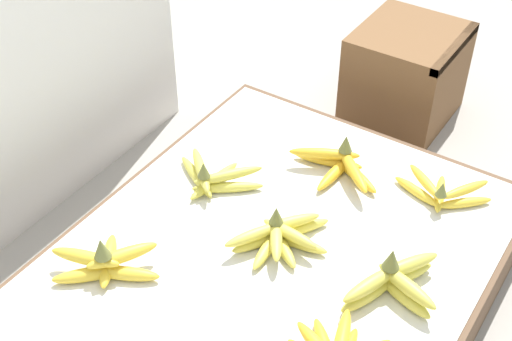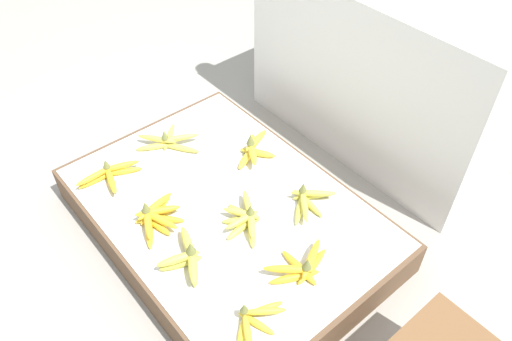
{
  "view_description": "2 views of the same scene",
  "coord_description": "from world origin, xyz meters",
  "px_view_note": "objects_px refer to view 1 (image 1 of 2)",
  "views": [
    {
      "loc": [
        -0.81,
        -0.54,
        1.26
      ],
      "look_at": [
        0.11,
        0.06,
        0.33
      ],
      "focal_mm": 50.0,
      "sensor_mm": 36.0,
      "label": 1
    },
    {
      "loc": [
        1.02,
        -0.71,
        1.55
      ],
      "look_at": [
        0.06,
        0.1,
        0.31
      ],
      "focal_mm": 35.0,
      "sensor_mm": 36.0,
      "label": 2
    }
  ],
  "objects_px": {
    "banana_bunch_back_midright": "(213,177)",
    "wooden_crate": "(406,74)",
    "banana_bunch_front_right": "(442,192)",
    "banana_bunch_back_midleft": "(105,263)",
    "banana_bunch_middle_midright": "(280,236)",
    "banana_bunch_front_midright": "(393,282)",
    "banana_bunch_middle_right": "(339,164)"
  },
  "relations": [
    {
      "from": "banana_bunch_back_midright",
      "to": "wooden_crate",
      "type": "bearing_deg",
      "value": -13.38
    },
    {
      "from": "banana_bunch_front_right",
      "to": "banana_bunch_back_midright",
      "type": "distance_m",
      "value": 0.53
    },
    {
      "from": "banana_bunch_back_midleft",
      "to": "banana_bunch_middle_midright",
      "type": "bearing_deg",
      "value": -43.87
    },
    {
      "from": "wooden_crate",
      "to": "banana_bunch_back_midleft",
      "type": "bearing_deg",
      "value": 169.75
    },
    {
      "from": "banana_bunch_middle_midright",
      "to": "banana_bunch_back_midright",
      "type": "bearing_deg",
      "value": 71.21
    },
    {
      "from": "banana_bunch_front_midright",
      "to": "banana_bunch_back_midleft",
      "type": "relative_size",
      "value": 1.02
    },
    {
      "from": "wooden_crate",
      "to": "banana_bunch_front_right",
      "type": "bearing_deg",
      "value": -147.91
    },
    {
      "from": "banana_bunch_front_midright",
      "to": "wooden_crate",
      "type": "bearing_deg",
      "value": 21.99
    },
    {
      "from": "banana_bunch_front_midright",
      "to": "banana_bunch_back_midright",
      "type": "height_order",
      "value": "banana_bunch_front_midright"
    },
    {
      "from": "banana_bunch_back_midleft",
      "to": "banana_bunch_front_midright",
      "type": "bearing_deg",
      "value": -61.87
    },
    {
      "from": "banana_bunch_front_midright",
      "to": "banana_bunch_back_midleft",
      "type": "height_order",
      "value": "same"
    },
    {
      "from": "wooden_crate",
      "to": "banana_bunch_front_midright",
      "type": "height_order",
      "value": "wooden_crate"
    },
    {
      "from": "wooden_crate",
      "to": "banana_bunch_front_right",
      "type": "xyz_separation_m",
      "value": [
        -0.47,
        -0.3,
        0.03
      ]
    },
    {
      "from": "banana_bunch_front_midright",
      "to": "banana_bunch_middle_midright",
      "type": "xyz_separation_m",
      "value": [
        -0.01,
        0.26,
        -0.01
      ]
    },
    {
      "from": "banana_bunch_middle_right",
      "to": "banana_bunch_back_midleft",
      "type": "distance_m",
      "value": 0.6
    },
    {
      "from": "banana_bunch_middle_midright",
      "to": "banana_bunch_back_midright",
      "type": "relative_size",
      "value": 0.94
    },
    {
      "from": "banana_bunch_middle_right",
      "to": "banana_bunch_front_midright",
      "type": "bearing_deg",
      "value": -135.86
    },
    {
      "from": "banana_bunch_middle_midright",
      "to": "banana_bunch_front_right",
      "type": "bearing_deg",
      "value": -35.47
    },
    {
      "from": "banana_bunch_back_midleft",
      "to": "banana_bunch_front_right",
      "type": "bearing_deg",
      "value": -39.47
    },
    {
      "from": "banana_bunch_front_right",
      "to": "banana_bunch_middle_midright",
      "type": "distance_m",
      "value": 0.4
    },
    {
      "from": "banana_bunch_middle_midright",
      "to": "wooden_crate",
      "type": "bearing_deg",
      "value": 4.4
    },
    {
      "from": "banana_bunch_front_right",
      "to": "banana_bunch_middle_right",
      "type": "height_order",
      "value": "banana_bunch_middle_right"
    },
    {
      "from": "banana_bunch_front_midright",
      "to": "banana_bunch_back_midleft",
      "type": "distance_m",
      "value": 0.58
    },
    {
      "from": "banana_bunch_middle_right",
      "to": "banana_bunch_middle_midright",
      "type": "bearing_deg",
      "value": -178.52
    },
    {
      "from": "wooden_crate",
      "to": "banana_bunch_front_midright",
      "type": "bearing_deg",
      "value": -158.01
    },
    {
      "from": "banana_bunch_front_midright",
      "to": "banana_bunch_middle_right",
      "type": "height_order",
      "value": "banana_bunch_front_midright"
    },
    {
      "from": "banana_bunch_middle_right",
      "to": "banana_bunch_back_midleft",
      "type": "height_order",
      "value": "banana_bunch_back_midleft"
    },
    {
      "from": "banana_bunch_front_right",
      "to": "banana_bunch_middle_right",
      "type": "xyz_separation_m",
      "value": [
        -0.05,
        0.24,
        0.0
      ]
    },
    {
      "from": "banana_bunch_front_right",
      "to": "banana_bunch_back_midleft",
      "type": "bearing_deg",
      "value": 140.53
    },
    {
      "from": "banana_bunch_front_right",
      "to": "banana_bunch_middle_right",
      "type": "relative_size",
      "value": 0.94
    },
    {
      "from": "banana_bunch_front_right",
      "to": "banana_bunch_back_midright",
      "type": "xyz_separation_m",
      "value": [
        -0.25,
        0.47,
        0.0
      ]
    },
    {
      "from": "banana_bunch_back_midright",
      "to": "banana_bunch_middle_right",
      "type": "bearing_deg",
      "value": -48.01
    }
  ]
}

